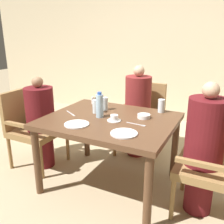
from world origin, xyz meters
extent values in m
plane|color=tan|center=(0.00, 0.00, 0.00)|extent=(16.00, 16.00, 0.00)
cube|color=beige|center=(0.00, 2.35, 1.40)|extent=(8.00, 0.06, 2.80)
cube|color=brown|center=(0.00, 0.00, 0.71)|extent=(1.24, 1.01, 0.05)
cylinder|color=brown|center=(-0.56, -0.45, 0.34)|extent=(0.07, 0.07, 0.69)
cylinder|color=brown|center=(0.56, -0.45, 0.34)|extent=(0.07, 0.07, 0.69)
cylinder|color=brown|center=(-0.56, 0.45, 0.34)|extent=(0.07, 0.07, 0.69)
cylinder|color=brown|center=(0.56, 0.45, 0.34)|extent=(0.07, 0.07, 0.69)
cube|color=olive|center=(-0.95, 0.00, 0.43)|extent=(0.53, 0.53, 0.07)
cube|color=olive|center=(-1.19, 0.00, 0.68)|extent=(0.05, 0.53, 0.44)
cube|color=olive|center=(-0.95, 0.25, 0.58)|extent=(0.48, 0.04, 0.04)
cube|color=olive|center=(-0.95, -0.25, 0.58)|extent=(0.48, 0.04, 0.04)
cylinder|color=olive|center=(-0.71, 0.24, 0.20)|extent=(0.04, 0.04, 0.39)
cylinder|color=olive|center=(-0.71, -0.24, 0.20)|extent=(0.04, 0.04, 0.39)
cylinder|color=olive|center=(-1.18, 0.24, 0.20)|extent=(0.04, 0.04, 0.39)
cylinder|color=olive|center=(-1.18, -0.24, 0.20)|extent=(0.04, 0.04, 0.39)
cylinder|color=#5B1419|center=(-0.89, 0.00, 0.23)|extent=(0.24, 0.24, 0.46)
cylinder|color=#5B1419|center=(-0.89, 0.00, 0.71)|extent=(0.32, 0.32, 0.49)
sphere|color=#997051|center=(-0.89, 0.00, 1.02)|extent=(0.12, 0.12, 0.12)
cube|color=olive|center=(0.00, 0.83, 0.43)|extent=(0.53, 0.53, 0.07)
cube|color=olive|center=(0.00, 1.08, 0.68)|extent=(0.53, 0.05, 0.44)
cube|color=olive|center=(0.25, 0.83, 0.58)|extent=(0.04, 0.48, 0.04)
cube|color=olive|center=(-0.25, 0.83, 0.58)|extent=(0.04, 0.48, 0.04)
cylinder|color=olive|center=(0.24, 0.60, 0.20)|extent=(0.04, 0.04, 0.39)
cylinder|color=olive|center=(-0.24, 0.60, 0.20)|extent=(0.04, 0.04, 0.39)
cylinder|color=olive|center=(0.24, 1.07, 0.20)|extent=(0.04, 0.04, 0.39)
cylinder|color=olive|center=(-0.24, 1.07, 0.20)|extent=(0.04, 0.04, 0.39)
cylinder|color=maroon|center=(0.00, 0.77, 0.23)|extent=(0.24, 0.24, 0.46)
cylinder|color=maroon|center=(0.00, 0.77, 0.75)|extent=(0.32, 0.32, 0.56)
sphere|color=tan|center=(0.00, 0.77, 1.09)|extent=(0.13, 0.13, 0.13)
cube|color=olive|center=(0.95, 0.00, 0.43)|extent=(0.53, 0.53, 0.07)
cube|color=olive|center=(0.95, -0.25, 0.58)|extent=(0.48, 0.04, 0.04)
cube|color=olive|center=(0.95, 0.25, 0.58)|extent=(0.48, 0.04, 0.04)
cylinder|color=olive|center=(0.71, -0.24, 0.20)|extent=(0.04, 0.04, 0.39)
cylinder|color=olive|center=(0.71, 0.24, 0.20)|extent=(0.04, 0.04, 0.39)
cylinder|color=#5B1419|center=(0.89, 0.00, 0.23)|extent=(0.24, 0.24, 0.46)
cylinder|color=#5B1419|center=(0.89, 0.00, 0.75)|extent=(0.32, 0.32, 0.57)
sphere|color=tan|center=(0.89, 0.00, 1.11)|extent=(0.13, 0.13, 0.13)
cylinder|color=white|center=(-0.19, -0.29, 0.74)|extent=(0.23, 0.23, 0.01)
cylinder|color=white|center=(0.28, -0.30, 0.74)|extent=(0.23, 0.23, 0.01)
cylinder|color=white|center=(0.07, -0.05, 0.74)|extent=(0.13, 0.13, 0.01)
cylinder|color=white|center=(0.07, -0.05, 0.77)|extent=(0.08, 0.08, 0.05)
cylinder|color=white|center=(0.29, 0.16, 0.75)|extent=(0.13, 0.13, 0.04)
cylinder|color=#A3C6DB|center=(-0.10, -0.01, 0.85)|extent=(0.07, 0.07, 0.23)
cylinder|color=#3359B2|center=(-0.10, -0.01, 0.98)|extent=(0.04, 0.04, 0.03)
cylinder|color=silver|center=(-0.17, 0.22, 0.80)|extent=(0.07, 0.07, 0.14)
cylinder|color=silver|center=(-0.21, 0.09, 0.80)|extent=(0.07, 0.07, 0.14)
cylinder|color=silver|center=(0.39, 0.42, 0.80)|extent=(0.07, 0.07, 0.14)
cylinder|color=white|center=(-0.41, 0.37, 0.78)|extent=(0.03, 0.03, 0.08)
cylinder|color=#4C3D2D|center=(-0.37, 0.37, 0.78)|extent=(0.03, 0.03, 0.08)
cube|color=silver|center=(0.28, -0.04, 0.74)|extent=(0.17, 0.02, 0.00)
cube|color=silver|center=(0.36, -0.05, 0.74)|extent=(0.04, 0.03, 0.00)
cube|color=silver|center=(-0.44, -0.04, 0.74)|extent=(0.15, 0.10, 0.00)
cube|color=silver|center=(-0.37, -0.08, 0.74)|extent=(0.06, 0.04, 0.00)
camera|label=1|loc=(1.04, -2.04, 1.54)|focal=40.00mm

